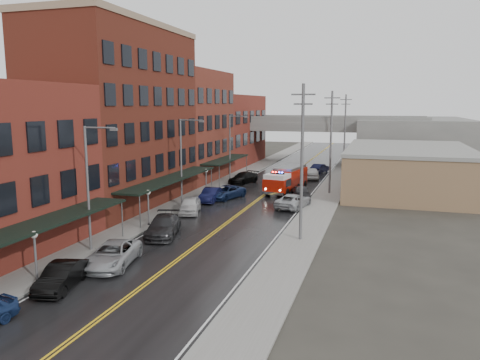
# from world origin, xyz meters

# --- Properties ---
(ground) EXTENTS (220.00, 220.00, 0.00)m
(ground) POSITION_xyz_m (0.00, 0.00, 0.00)
(ground) COLOR #2D2B26
(ground) RESTS_ON ground
(road) EXTENTS (11.00, 160.00, 0.02)m
(road) POSITION_xyz_m (0.00, 30.00, 0.01)
(road) COLOR black
(road) RESTS_ON ground
(sidewalk_left) EXTENTS (3.00, 160.00, 0.15)m
(sidewalk_left) POSITION_xyz_m (-7.30, 30.00, 0.07)
(sidewalk_left) COLOR slate
(sidewalk_left) RESTS_ON ground
(sidewalk_right) EXTENTS (3.00, 160.00, 0.15)m
(sidewalk_right) POSITION_xyz_m (7.30, 30.00, 0.07)
(sidewalk_right) COLOR slate
(sidewalk_right) RESTS_ON ground
(curb_left) EXTENTS (0.30, 160.00, 0.15)m
(curb_left) POSITION_xyz_m (-5.65, 30.00, 0.07)
(curb_left) COLOR gray
(curb_left) RESTS_ON ground
(curb_right) EXTENTS (0.30, 160.00, 0.15)m
(curb_right) POSITION_xyz_m (5.65, 30.00, 0.07)
(curb_right) COLOR gray
(curb_right) RESTS_ON ground
(brick_building_b) EXTENTS (9.00, 20.00, 18.00)m
(brick_building_b) POSITION_xyz_m (-13.30, 23.00, 9.00)
(brick_building_b) COLOR #582017
(brick_building_b) RESTS_ON ground
(brick_building_c) EXTENTS (9.00, 15.00, 15.00)m
(brick_building_c) POSITION_xyz_m (-13.30, 40.50, 7.50)
(brick_building_c) COLOR brown
(brick_building_c) RESTS_ON ground
(brick_building_far) EXTENTS (9.00, 20.00, 12.00)m
(brick_building_far) POSITION_xyz_m (-13.30, 58.00, 6.00)
(brick_building_far) COLOR maroon
(brick_building_far) RESTS_ON ground
(tan_building) EXTENTS (14.00, 22.00, 5.00)m
(tan_building) POSITION_xyz_m (16.00, 40.00, 2.50)
(tan_building) COLOR #8C6E4B
(tan_building) RESTS_ON ground
(right_far_block) EXTENTS (18.00, 30.00, 8.00)m
(right_far_block) POSITION_xyz_m (18.00, 70.00, 4.00)
(right_far_block) COLOR slate
(right_far_block) RESTS_ON ground
(awning_0) EXTENTS (2.60, 16.00, 3.09)m
(awning_0) POSITION_xyz_m (-7.49, 4.00, 2.99)
(awning_0) COLOR black
(awning_0) RESTS_ON ground
(awning_1) EXTENTS (2.60, 18.00, 3.09)m
(awning_1) POSITION_xyz_m (-7.49, 23.00, 2.99)
(awning_1) COLOR black
(awning_1) RESTS_ON ground
(awning_2) EXTENTS (2.60, 13.00, 3.09)m
(awning_2) POSITION_xyz_m (-7.49, 40.50, 2.99)
(awning_2) COLOR black
(awning_2) RESTS_ON ground
(globe_lamp_0) EXTENTS (0.44, 0.44, 3.12)m
(globe_lamp_0) POSITION_xyz_m (-6.40, 2.00, 2.31)
(globe_lamp_0) COLOR #59595B
(globe_lamp_0) RESTS_ON ground
(globe_lamp_1) EXTENTS (0.44, 0.44, 3.12)m
(globe_lamp_1) POSITION_xyz_m (-6.40, 16.00, 2.31)
(globe_lamp_1) COLOR #59595B
(globe_lamp_1) RESTS_ON ground
(globe_lamp_2) EXTENTS (0.44, 0.44, 3.12)m
(globe_lamp_2) POSITION_xyz_m (-6.40, 30.00, 2.31)
(globe_lamp_2) COLOR #59595B
(globe_lamp_2) RESTS_ON ground
(street_lamp_0) EXTENTS (2.64, 0.22, 9.00)m
(street_lamp_0) POSITION_xyz_m (-6.55, 8.00, 5.19)
(street_lamp_0) COLOR #59595B
(street_lamp_0) RESTS_ON ground
(street_lamp_1) EXTENTS (2.64, 0.22, 9.00)m
(street_lamp_1) POSITION_xyz_m (-6.55, 24.00, 5.19)
(street_lamp_1) COLOR #59595B
(street_lamp_1) RESTS_ON ground
(street_lamp_2) EXTENTS (2.64, 0.22, 9.00)m
(street_lamp_2) POSITION_xyz_m (-6.55, 40.00, 5.19)
(street_lamp_2) COLOR #59595B
(street_lamp_2) RESTS_ON ground
(utility_pole_0) EXTENTS (1.80, 0.24, 12.00)m
(utility_pole_0) POSITION_xyz_m (7.20, 15.00, 6.31)
(utility_pole_0) COLOR #59595B
(utility_pole_0) RESTS_ON ground
(utility_pole_1) EXTENTS (1.80, 0.24, 12.00)m
(utility_pole_1) POSITION_xyz_m (7.20, 35.00, 6.31)
(utility_pole_1) COLOR #59595B
(utility_pole_1) RESTS_ON ground
(utility_pole_2) EXTENTS (1.80, 0.24, 12.00)m
(utility_pole_2) POSITION_xyz_m (7.20, 55.00, 6.31)
(utility_pole_2) COLOR #59595B
(utility_pole_2) RESTS_ON ground
(overpass) EXTENTS (40.00, 10.00, 7.50)m
(overpass) POSITION_xyz_m (0.00, 62.00, 5.99)
(overpass) COLOR slate
(overpass) RESTS_ON ground
(fire_truck) EXTENTS (4.38, 8.55, 3.00)m
(fire_truck) POSITION_xyz_m (2.04, 34.72, 1.63)
(fire_truck) COLOR #971307
(fire_truck) RESTS_ON ground
(parked_car_left_1) EXTENTS (2.52, 4.70, 1.47)m
(parked_car_left_1) POSITION_xyz_m (-4.30, 1.53, 0.73)
(parked_car_left_1) COLOR black
(parked_car_left_1) RESTS_ON ground
(parked_car_left_2) EXTENTS (3.56, 5.88, 1.53)m
(parked_car_left_2) POSITION_xyz_m (-3.60, 5.80, 0.76)
(parked_car_left_2) COLOR #999DA1
(parked_car_left_2) RESTS_ON ground
(parked_car_left_3) EXTENTS (3.65, 5.97, 1.62)m
(parked_car_left_3) POSITION_xyz_m (-3.60, 13.17, 0.81)
(parked_car_left_3) COLOR black
(parked_car_left_3) RESTS_ON ground
(parked_car_left_4) EXTENTS (3.07, 4.97, 1.58)m
(parked_car_left_4) POSITION_xyz_m (-4.71, 21.20, 0.79)
(parked_car_left_4) COLOR silver
(parked_car_left_4) RESTS_ON ground
(parked_car_left_5) EXTENTS (1.81, 4.60, 1.49)m
(parked_car_left_5) POSITION_xyz_m (-4.67, 26.91, 0.74)
(parked_car_left_5) COLOR black
(parked_car_left_5) RESTS_ON ground
(parked_car_left_6) EXTENTS (4.00, 5.72, 1.45)m
(parked_car_left_6) POSITION_xyz_m (-3.64, 28.94, 0.72)
(parked_car_left_6) COLOR #111F41
(parked_car_left_6) RESTS_ON ground
(parked_car_left_7) EXTENTS (3.56, 5.57, 1.50)m
(parked_car_left_7) POSITION_xyz_m (-4.66, 39.20, 0.75)
(parked_car_left_7) COLOR black
(parked_car_left_7) RESTS_ON ground
(parked_car_right_0) EXTENTS (3.43, 5.65, 1.47)m
(parked_car_right_0) POSITION_xyz_m (4.52, 26.40, 0.73)
(parked_car_right_0) COLOR #A0A3A8
(parked_car_right_0) RESTS_ON ground
(parked_car_right_1) EXTENTS (3.27, 5.11, 1.38)m
(parked_car_right_1) POSITION_xyz_m (4.24, 32.00, 0.69)
(parked_car_right_1) COLOR #29292C
(parked_car_right_1) RESTS_ON ground
(parked_car_right_2) EXTENTS (2.66, 5.06, 1.64)m
(parked_car_right_2) POSITION_xyz_m (3.60, 45.74, 0.82)
(parked_car_right_2) COLOR silver
(parked_car_right_2) RESTS_ON ground
(parked_car_right_3) EXTENTS (2.54, 4.55, 1.42)m
(parked_car_right_3) POSITION_xyz_m (3.82, 52.13, 0.71)
(parked_car_right_3) COLOR black
(parked_car_right_3) RESTS_ON ground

